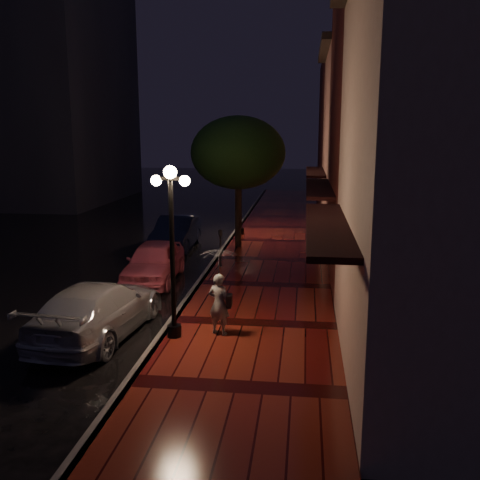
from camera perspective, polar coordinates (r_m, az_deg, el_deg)
The scene contains 15 objects.
ground at distance 18.62m, azimuth -4.35°, elevation -4.93°, with size 120.00×120.00×0.00m, color black.
sidewalk at distance 18.30m, azimuth 2.59°, elevation -4.96°, with size 4.50×60.00×0.15m, color #420C0B.
curb at distance 18.60m, azimuth -4.36°, elevation -4.71°, with size 0.25×60.00×0.15m, color #595451.
storefront_near at distance 12.05m, azimuth 23.66°, elevation 5.76°, with size 5.00×8.00×8.50m, color gray.
storefront_mid at distance 19.81m, azimuth 17.35°, elevation 11.70°, with size 5.00×8.00×11.00m, color #511914.
storefront_far at distance 27.73m, azimuth 14.30°, elevation 9.58°, with size 5.00×8.00×9.00m, color #8C5951.
storefront_extra at distance 37.66m, azimuth 12.44°, elevation 10.84°, with size 5.00×12.00×10.00m, color #511914.
streetlamp_near at distance 13.18m, azimuth -7.27°, elevation -0.21°, with size 0.96×0.36×4.31m.
streetlamp_far at distance 26.83m, azimuth 0.07°, elevation 5.81°, with size 0.96×0.36×4.31m.
street_tree at distance 23.70m, azimuth -0.19°, elevation 9.05°, with size 4.16×4.16×5.80m.
pink_car at distance 19.27m, azimuth -9.16°, elevation -2.28°, with size 1.69×4.20×1.43m, color #DD5B72.
navy_car at distance 24.45m, azimuth -6.81°, elevation 0.77°, with size 1.57×4.50×1.48m, color black.
silver_car at distance 14.46m, azimuth -14.90°, elevation -7.17°, with size 2.03×4.99×1.45m, color #98989F.
woman_with_umbrella at distance 13.50m, azimuth -2.26°, elevation -4.08°, with size 0.93×0.95×2.24m.
parking_meter at distance 20.37m, azimuth -2.10°, elevation -0.48°, with size 0.16×0.14×1.45m.
Camera 1 is at (3.56, -17.50, 5.25)m, focal length 40.00 mm.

